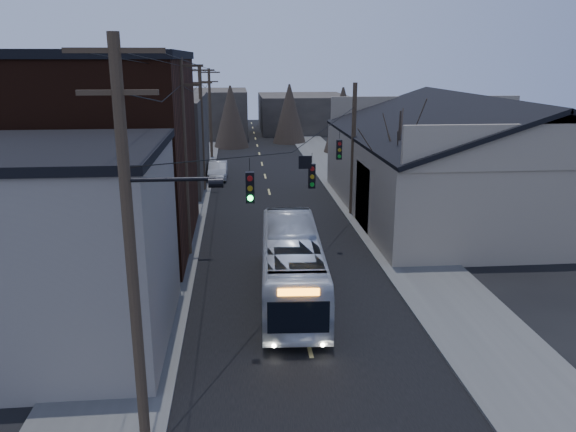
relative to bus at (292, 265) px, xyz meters
name	(u,v)px	position (x,y,z in m)	size (l,w,h in m)	color
road_surface	(271,198)	(0.18, 17.72, -1.44)	(9.00, 110.00, 0.02)	black
sidewalk_left	(181,199)	(-6.32, 17.72, -1.39)	(4.00, 110.00, 0.12)	#474744
sidewalk_right	(358,196)	(6.68, 17.72, -1.39)	(4.00, 110.00, 0.12)	#474744
building_clapboard	(48,251)	(-8.82, -3.28, 2.05)	(8.00, 8.00, 7.00)	slate
building_brick	(92,156)	(-9.82, 7.72, 3.55)	(10.00, 12.00, 10.00)	black
building_left_far	(148,141)	(-9.32, 23.72, 2.05)	(9.00, 14.00, 7.00)	#322D28
warehouse	(472,172)	(13.18, 12.72, 1.24)	(16.16, 20.60, 7.73)	gray
building_far_left	(209,113)	(-5.82, 52.72, 1.55)	(10.00, 12.00, 6.00)	#322D28
building_far_right	(303,113)	(7.18, 57.72, 1.05)	(12.00, 14.00, 5.00)	#322D28
bare_tree	(397,176)	(6.68, 7.72, 2.15)	(0.40, 0.40, 7.20)	black
utility_lines	(225,143)	(-2.93, 11.86, 3.50)	(11.24, 45.28, 10.50)	#382B1E
bus	(292,265)	(0.00, 0.00, 0.00)	(2.44, 10.44, 2.91)	silver
parked_car	(218,170)	(-3.88, 25.18, -0.73)	(1.52, 4.37, 1.44)	#9C9EA3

